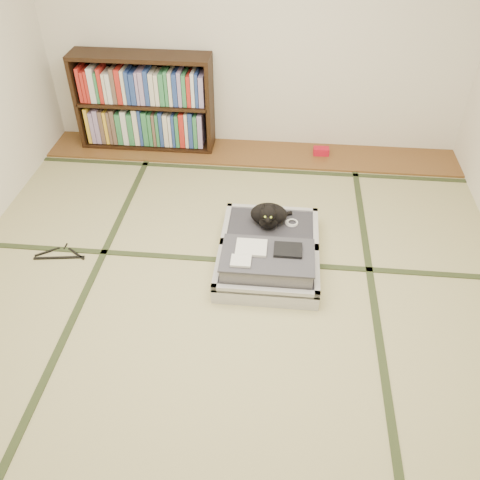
{
  "coord_description": "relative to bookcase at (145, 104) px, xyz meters",
  "views": [
    {
      "loc": [
        0.32,
        -2.42,
        2.54
      ],
      "look_at": [
        0.05,
        0.35,
        0.25
      ],
      "focal_mm": 38.0,
      "sensor_mm": 36.0,
      "label": 1
    }
  ],
  "objects": [
    {
      "name": "cable_coil",
      "position": [
        1.46,
        -1.35,
        -0.3
      ],
      "size": [
        0.1,
        0.1,
        0.02
      ],
      "color": "white",
      "rests_on": "suitcase"
    },
    {
      "name": "bookcase",
      "position": [
        0.0,
        0.0,
        0.0
      ],
      "size": [
        1.31,
        0.3,
        0.92
      ],
      "color": "black",
      "rests_on": "wood_strip"
    },
    {
      "name": "floor",
      "position": [
        1.04,
        -2.07,
        -0.45
      ],
      "size": [
        4.5,
        4.5,
        0.0
      ],
      "primitive_type": "plane",
      "color": "tan",
      "rests_on": "ground"
    },
    {
      "name": "tatami_borders",
      "position": [
        1.04,
        -1.58,
        -0.45
      ],
      "size": [
        4.0,
        4.5,
        0.01
      ],
      "color": "#2D381E",
      "rests_on": "ground"
    },
    {
      "name": "suitcase",
      "position": [
        1.3,
        -1.68,
        -0.35
      ],
      "size": [
        0.73,
        0.97,
        0.29
      ],
      "color": "silver",
      "rests_on": "floor"
    },
    {
      "name": "red_item",
      "position": [
        1.72,
        -0.04,
        -0.4
      ],
      "size": [
        0.15,
        0.09,
        0.07
      ],
      "primitive_type": "cube",
      "rotation": [
        0.0,
        0.0,
        0.03
      ],
      "color": "#B80E23",
      "rests_on": "wood_strip"
    },
    {
      "name": "room_shell",
      "position": [
        1.04,
        -2.07,
        1.01
      ],
      "size": [
        4.5,
        4.5,
        4.5
      ],
      "color": "white",
      "rests_on": "ground"
    },
    {
      "name": "cat",
      "position": [
        1.28,
        -1.38,
        -0.21
      ],
      "size": [
        0.32,
        0.33,
        0.26
      ],
      "color": "black",
      "rests_on": "suitcase"
    },
    {
      "name": "hanger",
      "position": [
        -0.28,
        -1.74,
        -0.44
      ],
      "size": [
        0.39,
        0.2,
        0.01
      ],
      "color": "black",
      "rests_on": "floor"
    },
    {
      "name": "wood_strip",
      "position": [
        1.04,
        -0.07,
        -0.44
      ],
      "size": [
        4.0,
        0.5,
        0.02
      ],
      "primitive_type": "cube",
      "color": "brown",
      "rests_on": "ground"
    }
  ]
}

